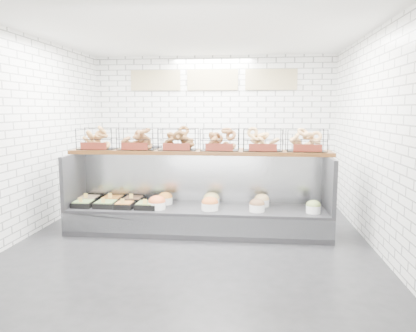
# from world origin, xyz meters

# --- Properties ---
(ground) EXTENTS (5.50, 5.50, 0.00)m
(ground) POSITION_xyz_m (0.00, 0.00, 0.00)
(ground) COLOR black
(ground) RESTS_ON ground
(room_shell) EXTENTS (5.02, 5.51, 3.01)m
(room_shell) POSITION_xyz_m (0.00, 0.60, 2.06)
(room_shell) COLOR white
(room_shell) RESTS_ON ground
(display_case) EXTENTS (4.00, 0.90, 1.20)m
(display_case) POSITION_xyz_m (-0.03, 0.34, 0.33)
(display_case) COLOR black
(display_case) RESTS_ON ground
(bagel_shelf) EXTENTS (4.10, 0.50, 0.40)m
(bagel_shelf) POSITION_xyz_m (-0.00, 0.52, 1.40)
(bagel_shelf) COLOR #3D210D
(bagel_shelf) RESTS_ON display_case
(prep_counter) EXTENTS (4.00, 0.60, 1.20)m
(prep_counter) POSITION_xyz_m (-0.01, 2.43, 0.47)
(prep_counter) COLOR #93969B
(prep_counter) RESTS_ON ground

